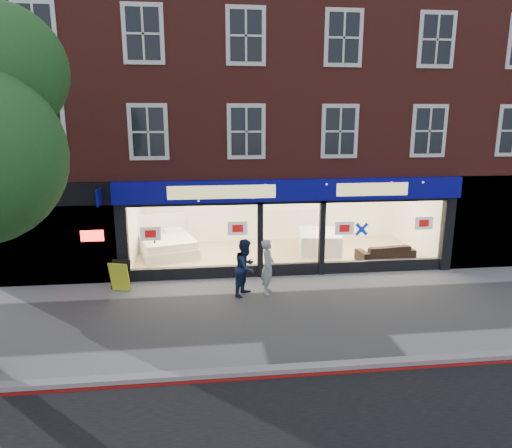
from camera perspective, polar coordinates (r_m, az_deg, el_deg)
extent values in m
plane|color=gray|center=(12.91, 6.96, -10.84)|extent=(120.00, 120.00, 0.00)
cube|color=#8C0A07|center=(10.26, 11.20, -17.74)|extent=(60.00, 0.10, 0.01)
cube|color=gray|center=(10.40, 10.86, -16.94)|extent=(60.00, 0.25, 0.12)
cube|color=tan|center=(17.71, 2.99, -3.84)|extent=(11.00, 4.50, 0.10)
cube|color=maroon|center=(18.72, 2.31, 17.52)|extent=(19.00, 8.00, 6.70)
cube|color=#080881|center=(14.78, 4.67, 4.26)|extent=(11.40, 0.28, 0.70)
cube|color=black|center=(15.64, 4.34, -5.63)|extent=(11.00, 0.18, 0.40)
cube|color=black|center=(15.24, -16.34, -2.32)|extent=(0.35, 0.30, 2.60)
cube|color=black|center=(17.20, 22.72, -1.08)|extent=(0.35, 0.30, 2.60)
cube|color=white|center=(14.93, -7.86, -1.62)|extent=(4.20, 0.02, 2.10)
cube|color=white|center=(16.14, 15.87, -0.88)|extent=(4.20, 0.02, 2.10)
cube|color=white|center=(15.52, 4.28, -2.11)|extent=(1.80, 0.02, 2.10)
cube|color=silver|center=(19.56, 1.94, 1.58)|extent=(11.00, 0.20, 2.60)
cube|color=#FFEAC6|center=(17.14, 3.10, 4.33)|extent=(11.00, 4.50, 0.12)
cube|color=black|center=(15.88, -23.76, -0.99)|extent=(3.80, 0.60, 3.30)
cube|color=#FF140C|center=(15.25, -19.80, -1.40)|extent=(0.70, 0.04, 0.35)
cube|color=black|center=(18.31, 28.06, 0.33)|extent=(4.00, 0.40, 3.30)
cube|color=silver|center=(17.75, -11.00, -3.20)|extent=(2.51, 2.74, 0.40)
cube|color=silver|center=(17.66, -11.05, -2.13)|extent=(2.41, 2.63, 0.29)
cube|color=silver|center=(18.77, -11.85, -0.81)|extent=(1.99, 0.69, 1.37)
cube|color=silver|center=(18.31, -12.93, -0.99)|extent=(0.81, 0.56, 0.14)
cube|color=silver|center=(18.47, -10.33, -0.74)|extent=(0.81, 0.56, 0.14)
cube|color=brown|center=(17.05, -12.48, -3.69)|extent=(0.46, 0.46, 0.55)
cube|color=white|center=(18.16, 7.89, -2.94)|extent=(1.83, 2.17, 0.26)
cube|color=white|center=(18.09, 7.92, -2.16)|extent=(1.83, 2.17, 0.26)
cube|color=white|center=(18.03, 7.94, -1.37)|extent=(1.83, 2.17, 0.26)
imported|color=black|center=(17.42, 15.85, -3.42)|extent=(2.17, 1.06, 0.61)
cube|color=yellow|center=(14.71, -16.62, -6.25)|extent=(0.71, 0.57, 0.96)
imported|color=#A7AAAE|center=(13.82, 1.49, -5.34)|extent=(0.56, 0.70, 1.69)
imported|color=#16223F|center=(13.70, -1.29, -5.42)|extent=(1.00, 1.06, 1.73)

